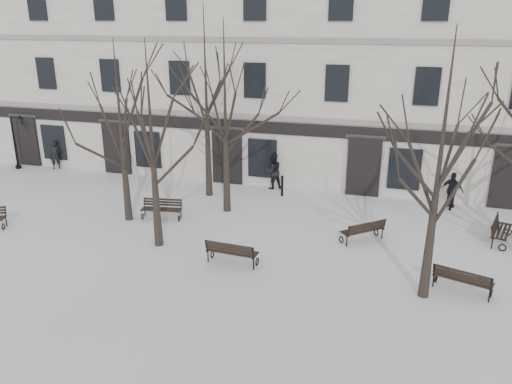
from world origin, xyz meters
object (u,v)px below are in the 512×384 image
at_px(tree_0, 119,111).
at_px(bench_2, 463,279).
at_px(bench_1, 232,252).
at_px(bench_3, 162,208).
at_px(bench_4, 363,230).
at_px(lamp_post, 17,138).
at_px(tree_1, 150,122).
at_px(tree_2, 443,138).
at_px(bench_5, 500,230).

xyz_separation_m(tree_0, bench_2, (13.29, -2.55, -4.23)).
relative_size(bench_1, bench_3, 1.05).
distance_m(bench_4, lamp_post, 20.48).
bearing_deg(bench_1, tree_0, -22.03).
relative_size(bench_3, bench_4, 1.04).
bearing_deg(bench_3, tree_1, -75.47).
xyz_separation_m(tree_2, bench_5, (2.92, 5.07, -4.59)).
bearing_deg(lamp_post, tree_0, -27.51).
bearing_deg(tree_1, tree_2, -6.42).
height_order(tree_2, bench_3, tree_2).
relative_size(bench_1, bench_5, 0.98).
height_order(tree_1, bench_5, tree_1).
xyz_separation_m(tree_0, bench_1, (5.66, -2.75, -4.22)).
xyz_separation_m(bench_2, bench_3, (-11.94, 3.06, -0.02)).
bearing_deg(bench_3, lamp_post, 148.44).
height_order(tree_0, bench_5, tree_0).
bearing_deg(bench_2, tree_1, 14.60).
xyz_separation_m(bench_1, bench_4, (4.30, 3.26, -0.02)).
xyz_separation_m(tree_0, tree_2, (12.13, -3.08, 0.37)).
xyz_separation_m(tree_1, bench_5, (12.62, 3.97, -4.29)).
xyz_separation_m(bench_2, bench_4, (-3.33, 3.07, -0.00)).
height_order(tree_2, bench_4, tree_2).
distance_m(tree_1, bench_1, 5.41).
bearing_deg(bench_2, tree_2, 41.99).
xyz_separation_m(bench_3, bench_5, (13.71, 1.48, 0.03)).
relative_size(tree_1, lamp_post, 2.43).
relative_size(tree_0, lamp_post, 2.39).
bearing_deg(bench_4, bench_5, 154.87).
distance_m(tree_2, bench_5, 7.43).
bearing_deg(tree_0, bench_1, -25.90).
height_order(bench_3, bench_4, bench_4).
height_order(bench_1, lamp_post, lamp_post).
distance_m(tree_2, bench_1, 7.94).
relative_size(tree_1, bench_5, 3.98).
relative_size(bench_1, lamp_post, 0.60).
bearing_deg(tree_2, lamp_post, 159.49).
bearing_deg(bench_5, bench_3, 111.94).
distance_m(tree_2, bench_3, 12.26).
height_order(tree_1, bench_1, tree_1).
relative_size(bench_3, lamp_post, 0.57).
distance_m(bench_1, bench_2, 7.63).
bearing_deg(bench_1, bench_2, -174.68).
distance_m(tree_1, lamp_post, 14.60).
relative_size(tree_0, tree_2, 0.93).
xyz_separation_m(bench_2, lamp_post, (-23.23, 7.73, 1.34)).
xyz_separation_m(bench_1, bench_5, (9.39, 4.73, -0.00)).
distance_m(tree_0, bench_4, 10.83).
distance_m(tree_2, bench_4, 6.23).
bearing_deg(bench_3, tree_0, -168.60).
xyz_separation_m(bench_3, bench_4, (8.61, 0.01, 0.01)).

